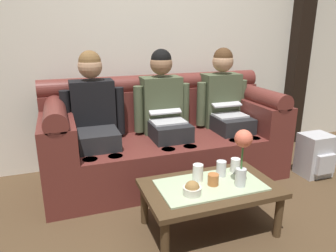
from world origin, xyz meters
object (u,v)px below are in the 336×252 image
object	(u,v)px
snack_bowl	(192,189)
cup_far_center	(235,165)
cup_far_left	(213,180)
person_right	(225,105)
cup_near_left	(198,173)
backpack_right	(315,155)
couch	(165,139)
cup_near_right	(221,168)
person_middle	(165,110)
flower_vase	(243,150)
coffee_table	(210,191)
person_left	(95,116)

from	to	relation	value
snack_bowl	cup_far_center	size ratio (longest dim) A/B	1.12
cup_far_left	person_right	bearing A→B (deg)	57.07
cup_far_center	cup_far_left	bearing A→B (deg)	-153.35
person_right	cup_near_left	world-z (taller)	person_right
snack_bowl	backpack_right	size ratio (longest dim) A/B	0.29
couch	cup_near_right	bearing A→B (deg)	-81.28
person_middle	flower_vase	world-z (taller)	person_middle
person_middle	cup_near_right	bearing A→B (deg)	-81.24
backpack_right	flower_vase	bearing A→B (deg)	-155.80
person_right	coffee_table	distance (m)	1.22
cup_near_left	backpack_right	xyz separation A→B (m)	(1.45, 0.38, -0.22)
coffee_table	cup_far_center	xyz separation A→B (m)	(0.26, 0.11, 0.11)
person_left	snack_bowl	xyz separation A→B (m)	(0.47, -1.06, -0.26)
couch	cup_near_left	world-z (taller)	couch
person_left	person_right	xyz separation A→B (m)	(1.30, -0.00, -0.00)
cup_far_center	person_right	bearing A→B (deg)	65.68
flower_vase	couch	bearing A→B (deg)	99.80
person_middle	coffee_table	size ratio (longest dim) A/B	1.31
coffee_table	cup_near_right	world-z (taller)	cup_near_right
person_middle	flower_vase	xyz separation A→B (m)	(0.18, -1.06, -0.03)
cup_near_left	cup_far_left	size ratio (longest dim) A/B	1.57
person_right	cup_far_center	distance (m)	0.97
couch	person_left	bearing A→B (deg)	-179.74
person_middle	backpack_right	size ratio (longest dim) A/B	2.92
flower_vase	backpack_right	size ratio (longest dim) A/B	0.96
person_left	person_right	bearing A→B (deg)	-0.03
flower_vase	backpack_right	xyz separation A→B (m)	(1.21, 0.54, -0.42)
cup_near_left	cup_near_right	world-z (taller)	cup_near_left
cup_far_center	cup_far_left	xyz separation A→B (m)	(-0.25, -0.13, -0.01)
couch	person_right	world-z (taller)	person_right
person_middle	cup_near_left	bearing A→B (deg)	-93.89
cup_far_left	cup_far_center	bearing A→B (deg)	26.65
snack_bowl	cup_far_center	distance (m)	0.48
person_right	person_middle	bearing A→B (deg)	179.98
couch	person_left	xyz separation A→B (m)	(-0.65, -0.00, 0.29)
person_right	flower_vase	world-z (taller)	person_right
coffee_table	cup_near_left	bearing A→B (deg)	128.10
coffee_table	cup_far_left	size ratio (longest dim) A/B	11.81
flower_vase	cup_far_left	size ratio (longest dim) A/B	5.12
person_right	backpack_right	world-z (taller)	person_right
person_middle	cup_near_right	xyz separation A→B (m)	(0.13, -0.88, -0.24)
flower_vase	cup_near_left	size ratio (longest dim) A/B	3.26
cup_near_right	backpack_right	world-z (taller)	cup_near_right
coffee_table	cup_near_left	distance (m)	0.15
cup_near_left	flower_vase	bearing A→B (deg)	-33.90
coffee_table	cup_far_left	xyz separation A→B (m)	(0.01, -0.01, 0.09)
flower_vase	cup_near_right	bearing A→B (deg)	104.90
snack_bowl	cup_near_right	bearing A→B (deg)	30.24
couch	person_left	world-z (taller)	person_left
cup_near_right	person_left	bearing A→B (deg)	131.90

